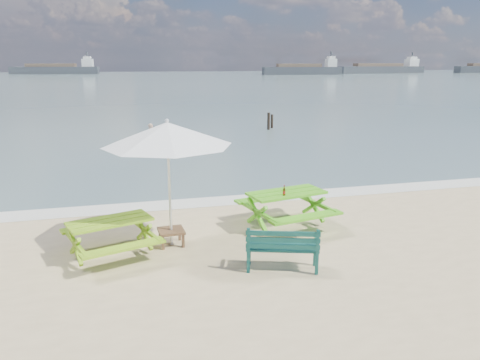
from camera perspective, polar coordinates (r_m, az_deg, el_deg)
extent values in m
plane|color=slate|center=(92.77, -13.31, 11.63)|extent=(300.00, 300.00, 0.00)
cube|color=silver|center=(13.03, -4.15, -2.69)|extent=(22.00, 0.90, 0.01)
cube|color=#78A819|center=(9.62, -15.59, -4.88)|extent=(1.75, 1.21, 0.05)
cube|color=#78A819|center=(10.40, -16.74, -5.25)|extent=(1.60, 0.77, 0.05)
cube|color=#78A819|center=(9.05, -14.01, -8.02)|extent=(1.60, 0.77, 0.05)
cube|color=#78A819|center=(9.75, -15.43, -7.09)|extent=(1.70, 1.32, 0.68)
cube|color=#4EAE1A|center=(10.95, 5.71, -1.59)|extent=(1.92, 1.19, 0.06)
cube|color=#4EAE1A|center=(11.72, 3.50, -2.16)|extent=(1.81, 0.68, 0.06)
cube|color=#4EAE1A|center=(10.38, 8.11, -4.49)|extent=(1.81, 0.68, 0.06)
cube|color=#4EAE1A|center=(11.08, 5.65, -3.81)|extent=(1.84, 1.33, 0.76)
cube|color=#0F423C|center=(8.87, 5.19, -8.20)|extent=(1.41, 0.81, 0.04)
cube|color=#0F423C|center=(8.59, 5.25, -7.32)|extent=(1.30, 0.46, 0.35)
cube|color=#0F423C|center=(8.95, 5.16, -9.46)|extent=(1.34, 0.83, 0.43)
cube|color=brown|center=(10.07, -8.39, -6.14)|extent=(0.56, 0.56, 0.05)
cube|color=brown|center=(10.13, -8.36, -7.04)|extent=(0.49, 0.49, 0.30)
cylinder|color=silver|center=(9.78, -8.59, -0.89)|extent=(0.05, 0.05, 2.55)
cone|color=white|center=(9.55, -8.84, 5.57)|extent=(2.80, 2.80, 0.48)
cylinder|color=#8C4014|center=(10.63, 5.40, -1.51)|extent=(0.06, 0.06, 0.14)
cylinder|color=#8C4014|center=(10.59, 5.41, -0.81)|extent=(0.03, 0.03, 0.07)
cylinder|color=#B0141D|center=(10.63, 5.40, -1.51)|extent=(0.06, 0.06, 0.06)
imported|color=tan|center=(25.85, -10.79, 5.01)|extent=(0.67, 0.52, 1.63)
cylinder|color=black|center=(26.75, 3.51, 6.96)|extent=(0.16, 0.16, 1.17)
cylinder|color=black|center=(27.45, 3.92, 6.95)|extent=(0.14, 0.14, 0.99)
cube|color=#35393F|center=(134.76, 7.54, 13.04)|extent=(22.17, 6.56, 2.20)
cube|color=silver|center=(137.10, 11.02, 13.85)|extent=(2.96, 3.29, 2.20)
cube|color=#35393F|center=(153.13, 16.84, 12.71)|extent=(27.98, 4.98, 2.20)
cube|color=silver|center=(159.10, 20.19, 13.29)|extent=(3.45, 3.12, 2.20)
cube|color=#35393F|center=(148.24, -21.61, 12.30)|extent=(24.57, 6.67, 2.20)
cube|color=silver|center=(146.41, -18.09, 13.44)|extent=(3.23, 3.30, 2.20)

